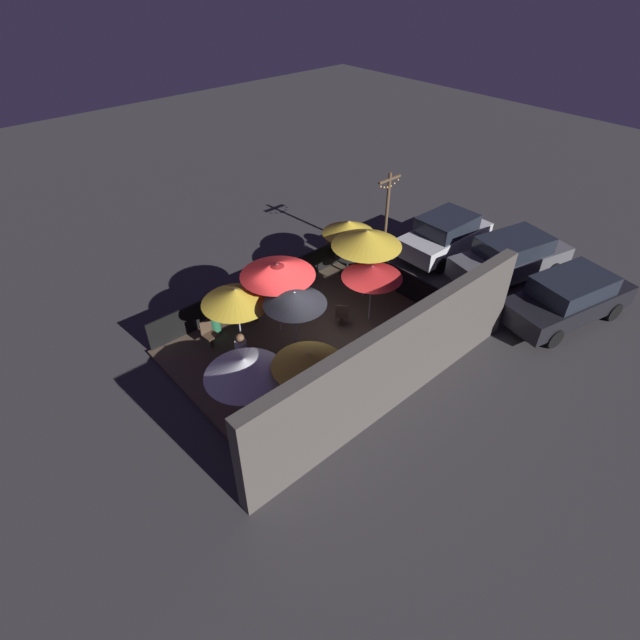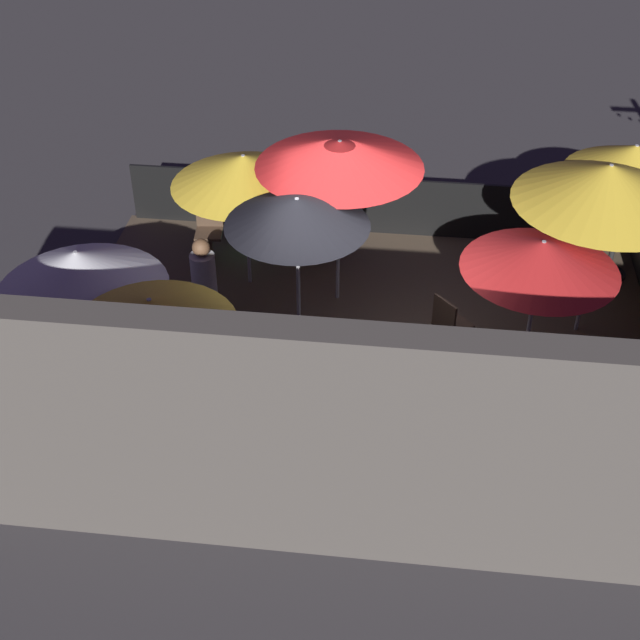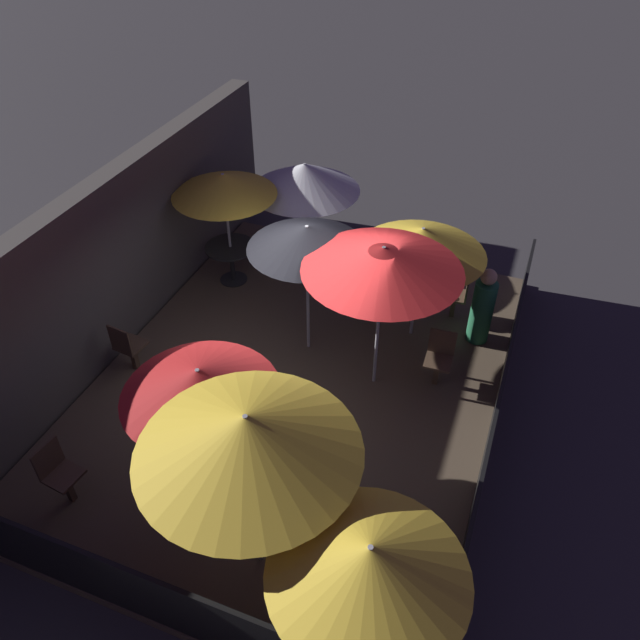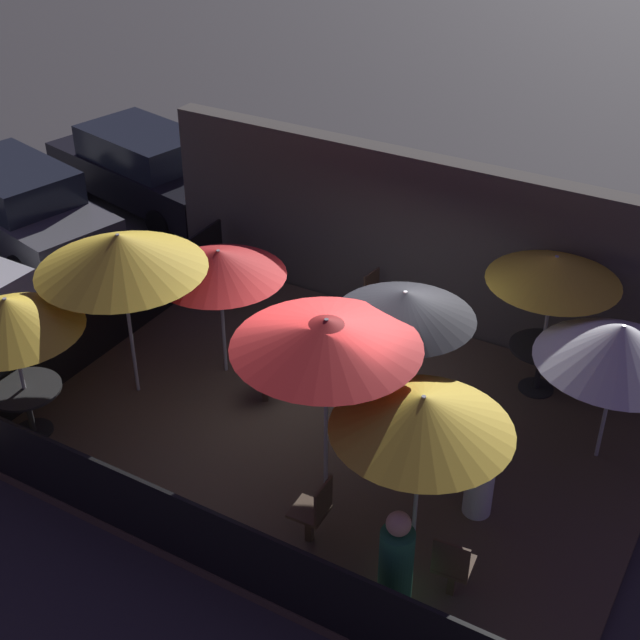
% 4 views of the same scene
% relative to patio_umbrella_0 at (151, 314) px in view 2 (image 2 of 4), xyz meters
% --- Properties ---
extents(ground_plane, '(60.00, 60.00, 0.00)m').
position_rel_patio_umbrella_0_xyz_m(ground_plane, '(-2.04, -2.19, -2.09)').
color(ground_plane, '#383538').
extents(patio_deck, '(8.01, 5.94, 0.12)m').
position_rel_patio_umbrella_0_xyz_m(patio_deck, '(-2.04, -2.19, -2.03)').
color(patio_deck, brown).
rests_on(patio_deck, ground_plane).
extents(building_wall, '(9.61, 0.36, 2.84)m').
position_rel_patio_umbrella_0_xyz_m(building_wall, '(-2.04, 1.01, -0.67)').
color(building_wall, '#4C4742').
rests_on(building_wall, ground_plane).
extents(fence_front, '(7.81, 0.05, 0.95)m').
position_rel_patio_umbrella_0_xyz_m(fence_front, '(-2.04, -5.11, -1.49)').
color(fence_front, black).
rests_on(fence_front, patio_deck).
extents(patio_umbrella_0, '(1.80, 1.80, 2.16)m').
position_rel_patio_umbrella_0_xyz_m(patio_umbrella_0, '(0.00, 0.00, 0.00)').
color(patio_umbrella_0, '#B2B2B7').
rests_on(patio_umbrella_0, patio_deck).
extents(patio_umbrella_1, '(1.85, 1.85, 2.09)m').
position_rel_patio_umbrella_0_xyz_m(patio_umbrella_1, '(-5.55, -4.33, -0.11)').
color(patio_umbrella_1, '#B2B2B7').
rests_on(patio_umbrella_1, patio_deck).
extents(patio_umbrella_2, '(1.87, 1.87, 2.00)m').
position_rel_patio_umbrella_0_xyz_m(patio_umbrella_2, '(-4.13, -1.86, -0.16)').
color(patio_umbrella_2, '#B2B2B7').
rests_on(patio_umbrella_2, patio_deck).
extents(patio_umbrella_3, '(2.02, 2.02, 2.01)m').
position_rel_patio_umbrella_0_xyz_m(patio_umbrella_3, '(1.15, -1.00, -0.22)').
color(patio_umbrella_3, '#B2B2B7').
rests_on(patio_umbrella_3, patio_deck).
extents(patio_umbrella_4, '(2.20, 2.20, 2.45)m').
position_rel_patio_umbrella_0_xyz_m(patio_umbrella_4, '(-1.62, -3.26, 0.29)').
color(patio_umbrella_4, '#B2B2B7').
rests_on(patio_umbrella_4, patio_deck).
extents(patio_umbrella_5, '(2.28, 2.28, 2.49)m').
position_rel_patio_umbrella_0_xyz_m(patio_umbrella_5, '(-4.93, -2.90, 0.27)').
color(patio_umbrella_5, '#B2B2B7').
rests_on(patio_umbrella_5, patio_deck).
extents(patio_umbrella_6, '(2.01, 2.01, 2.05)m').
position_rel_patio_umbrella_0_xyz_m(patio_umbrella_6, '(-0.30, -3.50, -0.14)').
color(patio_umbrella_6, '#B2B2B7').
rests_on(patio_umbrella_6, patio_deck).
extents(patio_umbrella_7, '(1.77, 1.77, 2.28)m').
position_rel_patio_umbrella_0_xyz_m(patio_umbrella_7, '(-1.24, -2.02, 0.13)').
color(patio_umbrella_7, '#B2B2B7').
rests_on(patio_umbrella_7, patio_deck).
extents(dining_table_0, '(0.92, 0.92, 0.74)m').
position_rel_patio_umbrella_0_xyz_m(dining_table_0, '(0.00, 0.00, -1.38)').
color(dining_table_0, black).
rests_on(dining_table_0, patio_deck).
extents(dining_table_1, '(0.96, 0.96, 0.72)m').
position_rel_patio_umbrella_0_xyz_m(dining_table_1, '(-5.55, -4.33, -1.39)').
color(dining_table_1, black).
rests_on(dining_table_1, patio_deck).
extents(patio_chair_0, '(0.44, 0.44, 0.90)m').
position_rel_patio_umbrella_0_xyz_m(patio_chair_0, '(0.41, -4.11, -1.48)').
color(patio_chair_0, '#4C3828').
rests_on(patio_chair_0, patio_deck).
extents(patio_chair_1, '(0.45, 0.45, 0.94)m').
position_rel_patio_umbrella_0_xyz_m(patio_chair_1, '(-5.05, -0.23, -1.45)').
color(patio_chair_1, '#4C3828').
rests_on(patio_chair_1, patio_deck).
extents(patio_chair_2, '(0.45, 0.45, 0.94)m').
position_rel_patio_umbrella_0_xyz_m(patio_chair_2, '(-2.76, 0.34, -1.45)').
color(patio_chair_2, '#4C3828').
rests_on(patio_chair_2, patio_deck).
extents(patio_chair_3, '(0.57, 0.57, 0.92)m').
position_rel_patio_umbrella_0_xyz_m(patio_chair_3, '(-3.18, -2.14, -1.46)').
color(patio_chair_3, '#4C3828').
rests_on(patio_chair_3, patio_deck).
extents(patio_chair_4, '(0.42, 0.42, 0.91)m').
position_rel_patio_umbrella_0_xyz_m(patio_chair_4, '(-1.26, -4.15, -1.47)').
color(patio_chair_4, '#4C3828').
rests_on(patio_chair_4, patio_deck).
extents(patron_0, '(0.47, 0.47, 1.15)m').
position_rel_patio_umbrella_0_xyz_m(patron_0, '(0.18, -2.74, -1.44)').
color(patron_0, silver).
rests_on(patron_0, patio_deck).
extents(patron_1, '(0.50, 0.50, 1.38)m').
position_rel_patio_umbrella_0_xyz_m(patron_1, '(-0.04, -4.56, -1.33)').
color(patron_1, '#236642').
rests_on(patron_1, patio_deck).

